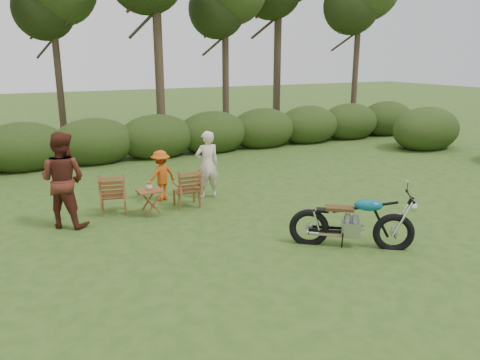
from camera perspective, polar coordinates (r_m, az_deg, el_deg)
name	(u,v)px	position (r m, az deg, el deg)	size (l,w,h in m)	color
ground	(319,258)	(7.95, 9.65, -9.35)	(80.00, 80.00, 0.00)	#2A4C19
tree_line	(160,37)	(16.27, -9.70, 16.78)	(22.52, 11.62, 8.14)	#35281C
motorcycle	(350,246)	(8.52, 13.22, -7.82)	(2.02, 0.77, 1.15)	#0E9ABB
lawn_chair_right	(187,206)	(10.46, -6.47, -3.19)	(0.59, 0.59, 0.85)	brown
lawn_chair_left	(114,212)	(10.34, -15.08, -3.84)	(0.60, 0.60, 0.87)	brown
side_table	(151,203)	(9.92, -10.86, -2.73)	(0.53, 0.44, 0.54)	brown
cup	(149,187)	(9.86, -11.03, -0.89)	(0.12, 0.12, 0.10)	beige
adult_a	(208,197)	(11.07, -3.95, -2.10)	(0.58, 0.38, 1.58)	beige
adult_b	(68,225)	(9.85, -20.28, -5.22)	(0.91, 0.71, 1.86)	#522017
child	(162,200)	(10.98, -9.48, -2.42)	(0.76, 0.43, 1.17)	#BC4C11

